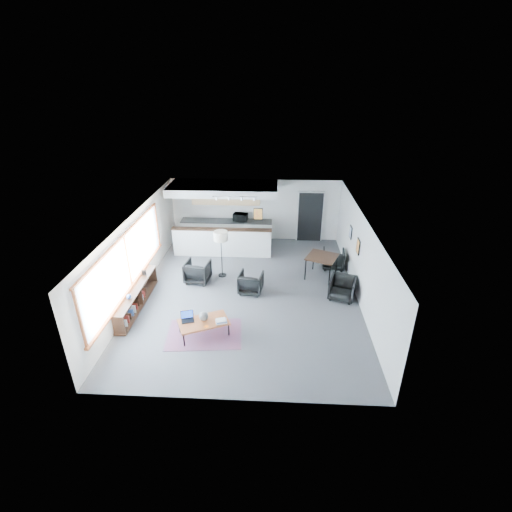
{
  "coord_description": "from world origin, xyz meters",
  "views": [
    {
      "loc": [
        0.82,
        -10.37,
        6.36
      ],
      "look_at": [
        0.25,
        0.4,
        1.13
      ],
      "focal_mm": 26.0,
      "sensor_mm": 36.0,
      "label": 1
    }
  ],
  "objects_px": {
    "laptop": "(187,317)",
    "dining_table": "(322,258)",
    "floor_lamp": "(221,238)",
    "dining_chair_far": "(333,260)",
    "ceramic_pot": "(204,316)",
    "armchair_right": "(251,282)",
    "armchair_left": "(198,271)",
    "dining_chair_near": "(342,289)",
    "book_stack": "(221,321)",
    "coffee_table": "(204,322)",
    "microwave": "(240,216)"
  },
  "relations": [
    {
      "from": "coffee_table",
      "to": "book_stack",
      "type": "bearing_deg",
      "value": -26.08
    },
    {
      "from": "dining_chair_near",
      "to": "dining_chair_far",
      "type": "xyz_separation_m",
      "value": [
        0.0,
        2.09,
        -0.01
      ]
    },
    {
      "from": "laptop",
      "to": "dining_chair_near",
      "type": "height_order",
      "value": "dining_chair_near"
    },
    {
      "from": "ceramic_pot",
      "to": "armchair_right",
      "type": "xyz_separation_m",
      "value": [
        1.12,
        2.24,
        -0.18
      ]
    },
    {
      "from": "armchair_left",
      "to": "microwave",
      "type": "bearing_deg",
      "value": -100.63
    },
    {
      "from": "armchair_right",
      "to": "microwave",
      "type": "bearing_deg",
      "value": -71.15
    },
    {
      "from": "dining_table",
      "to": "dining_chair_near",
      "type": "height_order",
      "value": "dining_table"
    },
    {
      "from": "laptop",
      "to": "dining_chair_near",
      "type": "distance_m",
      "value": 4.91
    },
    {
      "from": "coffee_table",
      "to": "dining_chair_far",
      "type": "distance_m",
      "value": 5.79
    },
    {
      "from": "coffee_table",
      "to": "dining_chair_near",
      "type": "distance_m",
      "value": 4.53
    },
    {
      "from": "armchair_left",
      "to": "dining_chair_near",
      "type": "relative_size",
      "value": 1.2
    },
    {
      "from": "armchair_right",
      "to": "dining_chair_far",
      "type": "xyz_separation_m",
      "value": [
        2.9,
        1.85,
        -0.05
      ]
    },
    {
      "from": "dining_table",
      "to": "book_stack",
      "type": "bearing_deg",
      "value": -131.41
    },
    {
      "from": "laptop",
      "to": "dining_chair_far",
      "type": "xyz_separation_m",
      "value": [
        4.48,
        4.1,
        -0.17
      ]
    },
    {
      "from": "book_stack",
      "to": "dining_chair_far",
      "type": "bearing_deg",
      "value": 49.6
    },
    {
      "from": "coffee_table",
      "to": "laptop",
      "type": "height_order",
      "value": "laptop"
    },
    {
      "from": "dining_table",
      "to": "dining_chair_near",
      "type": "relative_size",
      "value": 1.87
    },
    {
      "from": "ceramic_pot",
      "to": "armchair_left",
      "type": "distance_m",
      "value": 2.95
    },
    {
      "from": "floor_lamp",
      "to": "coffee_table",
      "type": "bearing_deg",
      "value": -90.79
    },
    {
      "from": "ceramic_pot",
      "to": "dining_table",
      "type": "distance_m",
      "value": 4.86
    },
    {
      "from": "book_stack",
      "to": "armchair_right",
      "type": "relative_size",
      "value": 0.47
    },
    {
      "from": "armchair_left",
      "to": "dining_table",
      "type": "distance_m",
      "value": 4.28
    },
    {
      "from": "book_stack",
      "to": "coffee_table",
      "type": "bearing_deg",
      "value": 178.29
    },
    {
      "from": "dining_chair_far",
      "to": "coffee_table",
      "type": "bearing_deg",
      "value": 50.94
    },
    {
      "from": "armchair_right",
      "to": "dining_chair_far",
      "type": "bearing_deg",
      "value": -138.33
    },
    {
      "from": "armchair_left",
      "to": "dining_table",
      "type": "height_order",
      "value": "same"
    },
    {
      "from": "coffee_table",
      "to": "armchair_right",
      "type": "xyz_separation_m",
      "value": [
        1.13,
        2.3,
        -0.02
      ]
    },
    {
      "from": "armchair_left",
      "to": "dining_chair_far",
      "type": "height_order",
      "value": "armchair_left"
    },
    {
      "from": "armchair_right",
      "to": "microwave",
      "type": "distance_m",
      "value": 4.24
    },
    {
      "from": "armchair_right",
      "to": "floor_lamp",
      "type": "xyz_separation_m",
      "value": [
        -1.08,
        1.04,
        1.08
      ]
    },
    {
      "from": "floor_lamp",
      "to": "book_stack",
      "type": "bearing_deg",
      "value": -82.56
    },
    {
      "from": "book_stack",
      "to": "floor_lamp",
      "type": "relative_size",
      "value": 0.21
    },
    {
      "from": "armchair_right",
      "to": "dining_table",
      "type": "xyz_separation_m",
      "value": [
        2.38,
        1.12,
        0.36
      ]
    },
    {
      "from": "laptop",
      "to": "ceramic_pot",
      "type": "xyz_separation_m",
      "value": [
        0.45,
        0.0,
        0.06
      ]
    },
    {
      "from": "book_stack",
      "to": "dining_table",
      "type": "bearing_deg",
      "value": 48.59
    },
    {
      "from": "armchair_right",
      "to": "dining_table",
      "type": "height_order",
      "value": "dining_table"
    },
    {
      "from": "floor_lamp",
      "to": "dining_table",
      "type": "height_order",
      "value": "floor_lamp"
    },
    {
      "from": "floor_lamp",
      "to": "microwave",
      "type": "height_order",
      "value": "floor_lamp"
    },
    {
      "from": "microwave",
      "to": "book_stack",
      "type": "bearing_deg",
      "value": -81.0
    },
    {
      "from": "book_stack",
      "to": "floor_lamp",
      "type": "height_order",
      "value": "floor_lamp"
    },
    {
      "from": "coffee_table",
      "to": "dining_chair_near",
      "type": "xyz_separation_m",
      "value": [
        4.03,
        2.06,
        -0.06
      ]
    },
    {
      "from": "laptop",
      "to": "dining_table",
      "type": "distance_m",
      "value": 5.2
    },
    {
      "from": "dining_chair_far",
      "to": "microwave",
      "type": "bearing_deg",
      "value": -26.95
    },
    {
      "from": "armchair_right",
      "to": "dining_chair_near",
      "type": "relative_size",
      "value": 1.11
    },
    {
      "from": "coffee_table",
      "to": "armchair_left",
      "type": "height_order",
      "value": "armchair_left"
    },
    {
      "from": "coffee_table",
      "to": "dining_table",
      "type": "bearing_deg",
      "value": 19.87
    },
    {
      "from": "book_stack",
      "to": "armchair_right",
      "type": "distance_m",
      "value": 2.4
    },
    {
      "from": "floor_lamp",
      "to": "dining_table",
      "type": "distance_m",
      "value": 3.54
    },
    {
      "from": "ceramic_pot",
      "to": "dining_table",
      "type": "xyz_separation_m",
      "value": [
        3.51,
        3.36,
        0.18
      ]
    },
    {
      "from": "book_stack",
      "to": "armchair_left",
      "type": "distance_m",
      "value": 3.16
    }
  ]
}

